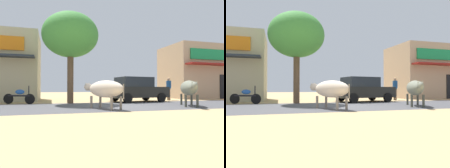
% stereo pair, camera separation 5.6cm
% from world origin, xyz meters
% --- Properties ---
extents(ground, '(80.00, 80.00, 0.00)m').
position_xyz_m(ground, '(0.00, 0.00, 0.00)').
color(ground, tan).
extents(asphalt_road, '(72.00, 5.21, 0.00)m').
position_xyz_m(asphalt_road, '(0.00, 0.00, 0.00)').
color(asphalt_road, '#4B4A4D').
rests_on(asphalt_road, ground).
extents(storefront_right_club, '(6.23, 5.36, 4.87)m').
position_xyz_m(storefront_right_club, '(10.46, 6.73, 2.44)').
color(storefront_right_club, tan).
rests_on(storefront_right_club, ground).
extents(roadside_tree, '(3.39, 3.39, 5.50)m').
position_xyz_m(roadside_tree, '(-1.99, 2.59, 4.11)').
color(roadside_tree, brown).
rests_on(roadside_tree, ground).
extents(parked_hatchback_car, '(4.14, 2.44, 1.64)m').
position_xyz_m(parked_hatchback_car, '(2.41, 2.81, 0.84)').
color(parked_hatchback_car, black).
rests_on(parked_hatchback_car, ground).
extents(parked_motorcycle, '(1.78, 0.88, 1.04)m').
position_xyz_m(parked_motorcycle, '(-4.84, 2.81, 0.46)').
color(parked_motorcycle, black).
rests_on(parked_motorcycle, ground).
extents(cow_near_brown, '(1.60, 2.60, 1.24)m').
position_xyz_m(cow_near_brown, '(-0.86, -1.35, 0.87)').
color(cow_near_brown, beige).
rests_on(cow_near_brown, ground).
extents(cow_far_dark, '(1.71, 2.70, 1.30)m').
position_xyz_m(cow_far_dark, '(3.62, -1.13, 0.91)').
color(cow_far_dark, gray).
rests_on(cow_far_dark, ground).
extents(pedestrian_by_shop, '(0.42, 0.61, 1.70)m').
position_xyz_m(pedestrian_by_shop, '(5.41, 3.68, 1.00)').
color(pedestrian_by_shop, brown).
rests_on(pedestrian_by_shop, ground).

